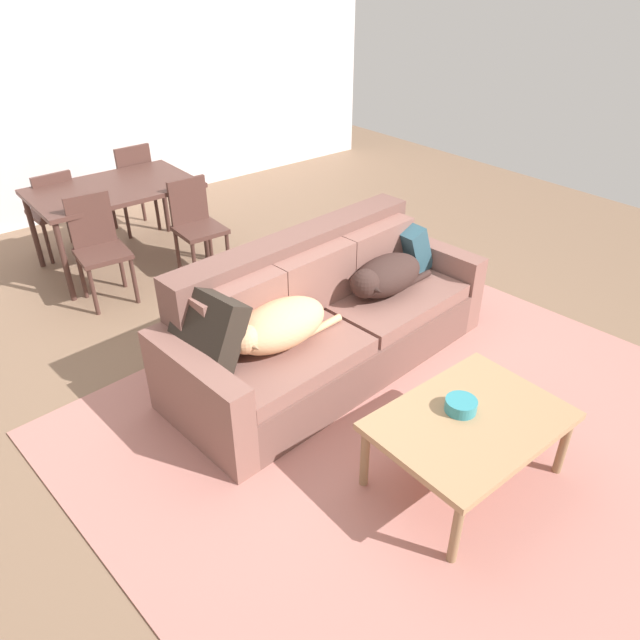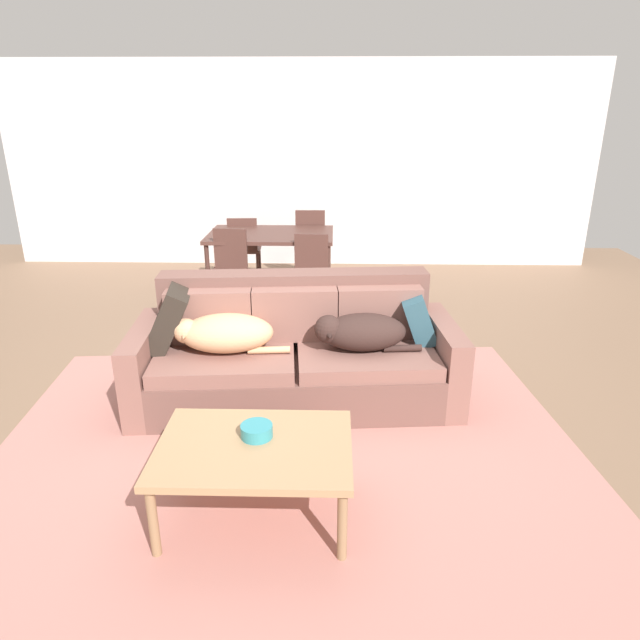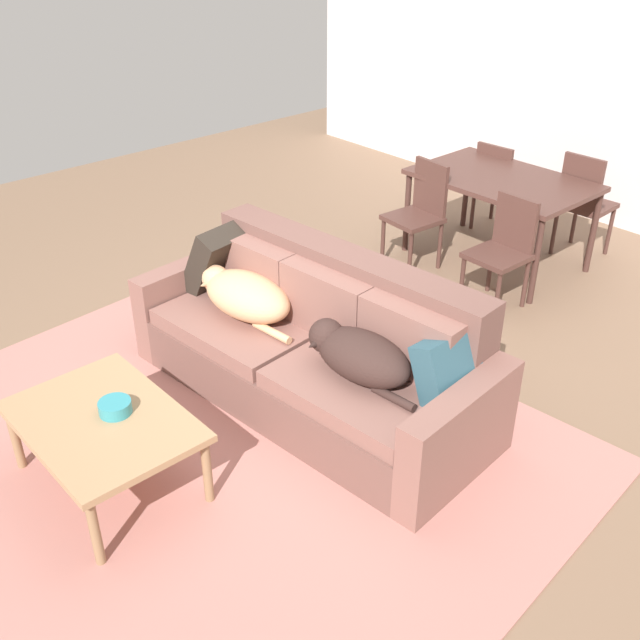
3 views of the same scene
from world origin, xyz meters
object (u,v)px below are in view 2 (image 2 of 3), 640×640
Objects in this scene: dining_table at (271,239)px; dining_chair_far_left at (244,246)px; throw_pillow_by_right_arm at (418,318)px; dining_chair_near_left at (229,267)px; dog_on_left_cushion at (224,333)px; dining_chair_far_right at (310,242)px; dining_chair_near_right at (311,271)px; couch at (296,355)px; bowl_on_coffee_table at (257,431)px; throw_pillow_by_left_arm at (169,317)px; coffee_table at (254,452)px; dog_on_right_cushion at (359,332)px.

dining_chair_far_left is at bearing 127.25° from dining_table.
dining_chair_near_left is (-1.77, 1.79, -0.11)m from throw_pillow_by_right_arm.
dining_chair_far_right is (0.49, 3.23, -0.06)m from dog_on_left_cushion.
dining_chair_far_right reaches higher than dining_chair_near_right.
couch reaches higher than bowl_on_coffee_table.
dining_table is (0.49, 2.50, 0.03)m from throw_pillow_by_left_arm.
couch is 3.12m from dining_chair_far_left.
couch is 2.53m from dining_table.
dining_chair_far_right reaches higher than coffee_table.
dog_on_right_cushion is (0.98, 0.05, -0.00)m from dog_on_left_cushion.
throw_pillow_by_right_arm reaches higher than dog_on_left_cushion.
coffee_table is at bearing -119.94° from dog_on_right_cushion.
dog_on_right_cushion is 3.21m from dining_chair_far_right.
throw_pillow_by_left_arm reaches higher than dining_table.
throw_pillow_by_left_arm is 3.04m from dining_chair_far_left.
dining_table reaches higher than bowl_on_coffee_table.
throw_pillow_by_left_arm is 3.24m from dining_chair_far_right.
throw_pillow_by_left_arm reaches higher than dining_chair_near_left.
coffee_table is (0.81, -1.35, -0.25)m from throw_pillow_by_left_arm.
dining_chair_near_right is (0.48, -0.60, -0.21)m from dining_table.
dining_chair_near_right is (-0.44, 1.98, -0.11)m from dog_on_right_cushion.
throw_pillow_by_left_arm is 0.55× the size of dining_chair_near_right.
dining_table reaches higher than coffee_table.
couch is at bearing -60.94° from dining_chair_near_left.
dining_table is 1.69× the size of dining_chair_far_left.
dining_chair_near_left is (0.09, 1.94, -0.16)m from throw_pillow_by_left_arm.
dining_chair_far_left is at bearing 99.38° from coffee_table.
bowl_on_coffee_table is at bearing 96.19° from dining_chair_far_left.
throw_pillow_by_left_arm is at bearing 158.95° from dog_on_left_cushion.
dining_chair_far_right is at bearing 85.55° from couch.
dining_chair_near_right reaches higher than throw_pillow_by_right_arm.
throw_pillow_by_left_arm is (-0.93, -0.03, 0.31)m from couch.
dog_on_right_cushion reaches higher than coffee_table.
throw_pillow_by_left_arm reaches higher than dining_chair_near_right.
couch is 0.98m from throw_pillow_by_left_arm.
dining_chair_far_left is 0.91× the size of dining_chair_far_right.
throw_pillow_by_left_arm is at bearing 177.33° from couch.
bowl_on_coffee_table is 4.37m from dining_chair_far_right.
dog_on_left_cushion is 0.90× the size of dining_chair_far_right.
throw_pillow_by_left_arm is 0.53× the size of dining_chair_near_left.
throw_pillow_by_right_arm is 3.09m from dining_chair_far_right.
dog_on_left_cushion is 1.07× the size of dog_on_right_cushion.
dining_chair_far_right is at bearing 73.53° from throw_pillow_by_left_arm.
dog_on_left_cushion is 0.81× the size of coffee_table.
dog_on_right_cushion is at bearing -1.83° from dog_on_left_cushion.
coffee_table is at bearing -59.02° from throw_pillow_by_left_arm.
dog_on_left_cushion is 4.84× the size of bowl_on_coffee_table.
throw_pillow_by_right_arm is 1.84m from coffee_table.
dining_chair_near_right reaches higher than dining_chair_far_left.
dining_table is 0.80m from dining_chair_near_right.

